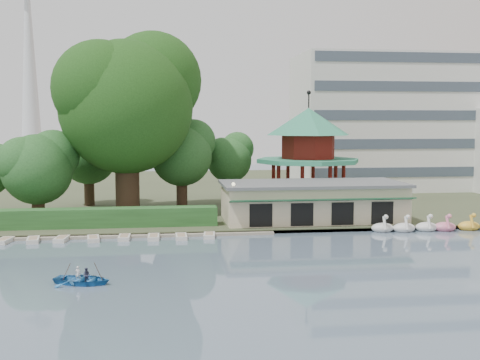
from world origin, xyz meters
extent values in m
plane|color=slate|center=(0.00, 0.00, 0.00)|extent=(220.00, 220.00, 0.00)
cube|color=#424930|center=(0.00, 52.00, 0.20)|extent=(220.00, 70.00, 0.40)
cube|color=gray|center=(0.00, 17.30, 0.15)|extent=(220.00, 0.60, 0.30)
cube|color=gray|center=(-12.00, 17.20, 0.12)|extent=(34.00, 1.60, 0.24)
cube|color=beige|center=(10.00, 22.00, 2.20)|extent=(18.00, 8.00, 3.60)
cube|color=#595B5E|center=(10.00, 22.00, 4.15)|extent=(18.60, 8.60, 0.30)
cube|color=#194C2D|center=(10.00, 17.70, 3.00)|extent=(18.00, 1.59, 0.45)
cylinder|color=beige|center=(12.00, 32.00, 1.00)|extent=(10.40, 10.40, 1.20)
cylinder|color=#2F8663|center=(12.00, 32.00, 5.85)|extent=(12.40, 12.40, 0.50)
cylinder|color=maroon|center=(12.00, 32.00, 7.50)|extent=(6.40, 6.40, 2.80)
cone|color=#2F8663|center=(12.00, 32.00, 10.50)|extent=(10.00, 10.00, 3.20)
cylinder|color=black|center=(12.00, 32.00, 13.00)|extent=(0.16, 0.16, 1.80)
cube|color=silver|center=(30.00, 50.00, 10.40)|extent=(30.00, 14.00, 20.00)
cone|color=silver|center=(-42.00, 140.00, 30.00)|extent=(6.00, 6.00, 60.00)
cube|color=#295C27|center=(-15.00, 20.50, 1.30)|extent=(30.00, 2.00, 1.80)
cylinder|color=black|center=(1.50, 19.00, 2.40)|extent=(0.12, 0.12, 4.00)
sphere|color=beige|center=(1.50, 19.00, 4.50)|extent=(0.36, 0.36, 0.36)
cylinder|color=#3A281C|center=(-9.00, 28.00, 5.09)|extent=(2.58, 2.58, 9.39)
sphere|color=#1E4915|center=(-9.00, 28.00, 12.04)|extent=(14.32, 14.32, 14.32)
sphere|color=#1E4915|center=(-6.14, 30.15, 15.04)|extent=(10.74, 10.74, 10.74)
sphere|color=#1E4915|center=(-11.51, 26.57, 13.92)|extent=(10.02, 10.02, 10.02)
cylinder|color=#3A281C|center=(-18.00, 26.00, 2.49)|extent=(1.31, 1.31, 4.18)
sphere|color=#295C27|center=(-18.00, 26.00, 5.59)|extent=(7.26, 7.26, 7.26)
sphere|color=#295C27|center=(-16.55, 27.09, 6.92)|extent=(5.45, 5.45, 5.45)
sphere|color=#295C27|center=(-19.27, 25.27, 6.42)|extent=(5.08, 5.08, 5.08)
cylinder|color=#3A281C|center=(-3.00, 32.00, 2.88)|extent=(1.27, 1.27, 4.97)
sphere|color=#295C27|center=(-3.00, 32.00, 6.56)|extent=(7.05, 7.05, 7.05)
sphere|color=#295C27|center=(-1.59, 33.06, 8.15)|extent=(5.29, 5.29, 5.29)
sphere|color=#295C27|center=(-4.23, 31.30, 7.55)|extent=(4.93, 4.93, 4.93)
cylinder|color=#3A281C|center=(3.00, 36.00, 2.56)|extent=(1.00, 1.00, 4.33)
sphere|color=#295C27|center=(3.00, 36.00, 5.77)|extent=(5.53, 5.53, 5.53)
sphere|color=#295C27|center=(4.11, 36.83, 7.15)|extent=(4.15, 4.15, 4.15)
sphere|color=#295C27|center=(2.03, 35.45, 6.63)|extent=(3.87, 3.87, 3.87)
cylinder|color=#3A281C|center=(-14.00, 36.00, 2.80)|extent=(1.21, 1.21, 4.79)
sphere|color=#295C27|center=(-14.00, 36.00, 6.34)|extent=(6.71, 6.71, 6.71)
sphere|color=#295C27|center=(-12.66, 37.01, 7.88)|extent=(5.03, 5.03, 5.03)
sphere|color=#295C27|center=(-15.17, 35.33, 7.30)|extent=(4.70, 4.70, 4.70)
ellipsoid|color=silver|center=(15.57, 16.73, 0.35)|extent=(2.16, 1.44, 0.99)
cylinder|color=silver|center=(15.57, 16.18, 0.90)|extent=(0.26, 0.79, 1.29)
sphere|color=silver|center=(15.57, 15.88, 1.55)|extent=(0.44, 0.44, 0.44)
ellipsoid|color=silver|center=(17.60, 16.45, 0.35)|extent=(2.16, 1.44, 0.99)
cylinder|color=silver|center=(17.60, 15.90, 0.90)|extent=(0.26, 0.79, 1.29)
sphere|color=silver|center=(17.60, 15.60, 1.55)|extent=(0.44, 0.44, 0.44)
ellipsoid|color=silver|center=(19.91, 16.57, 0.35)|extent=(2.16, 1.44, 0.99)
cylinder|color=silver|center=(19.91, 16.02, 0.90)|extent=(0.26, 0.79, 1.29)
sphere|color=silver|center=(19.91, 15.72, 1.55)|extent=(0.44, 0.44, 0.44)
ellipsoid|color=pink|center=(21.71, 16.42, 0.35)|extent=(2.16, 1.44, 0.99)
cylinder|color=pink|center=(21.71, 15.87, 0.90)|extent=(0.26, 0.79, 1.29)
sphere|color=pink|center=(21.71, 15.57, 1.55)|extent=(0.44, 0.44, 0.44)
ellipsoid|color=gold|center=(24.25, 16.58, 0.35)|extent=(2.16, 1.44, 0.99)
cylinder|color=gold|center=(24.25, 16.03, 0.90)|extent=(0.26, 0.79, 1.29)
sphere|color=gold|center=(24.25, 15.73, 1.55)|extent=(0.44, 0.44, 0.44)
cube|color=silver|center=(-18.91, 15.86, 0.18)|extent=(1.33, 2.42, 0.36)
cube|color=silver|center=(-16.49, 15.82, 0.18)|extent=(1.30, 2.41, 0.36)
cube|color=silver|center=(-14.09, 15.97, 0.18)|extent=(1.22, 2.39, 0.36)
cube|color=silver|center=(-11.35, 15.71, 0.18)|extent=(1.30, 2.41, 0.36)
cube|color=silver|center=(-8.67, 15.99, 0.18)|extent=(1.04, 2.32, 0.36)
cube|color=silver|center=(-6.07, 15.77, 0.18)|extent=(1.04, 2.32, 0.36)
cube|color=silver|center=(-3.62, 15.66, 0.18)|extent=(1.02, 2.31, 0.36)
cube|color=silver|center=(-1.07, 15.99, 0.18)|extent=(1.22, 2.39, 0.36)
imported|color=#276EAE|center=(-10.44, 1.27, 0.54)|extent=(6.13, 5.21, 1.08)
imported|color=silver|center=(-10.74, 1.47, 0.61)|extent=(0.43, 0.35, 1.02)
imported|color=#32334B|center=(-10.14, 1.07, 0.59)|extent=(0.58, 0.51, 0.99)
cylinder|color=#3A281C|center=(-11.64, 1.27, 0.35)|extent=(0.94, 0.29, 2.01)
cylinder|color=#3A281C|center=(-9.24, 1.27, 0.35)|extent=(0.94, 0.29, 2.01)
camera|label=1|loc=(-5.24, -37.71, 10.38)|focal=45.00mm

